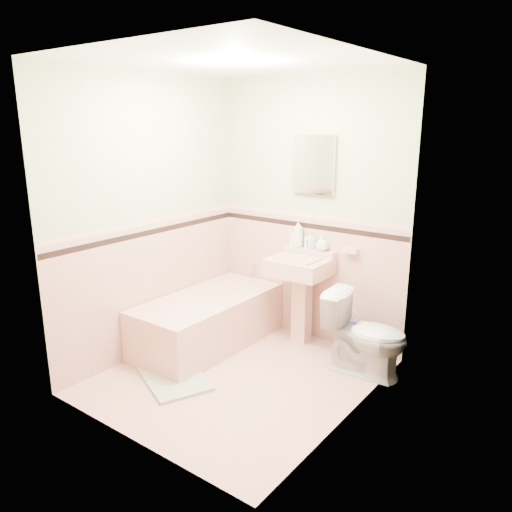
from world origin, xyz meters
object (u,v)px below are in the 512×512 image
Objects in this scene: soap_bottle_left at (298,233)px; soap_bottle_mid at (310,240)px; toilet at (366,334)px; sink at (298,302)px; bucket at (349,338)px; shoe at (169,370)px; medicine_cabinet at (314,164)px; soap_bottle_right at (322,243)px; bathtub at (208,322)px.

soap_bottle_left is 0.14m from soap_bottle_mid.
sink is at bearing 74.38° from toilet.
bucket reaches higher than shoe.
bucket is (0.48, -0.07, -1.57)m from medicine_cabinet.
sink is 0.66m from soap_bottle_left.
toilet is (0.77, -0.37, -1.35)m from medicine_cabinet.
soap_bottle_mid reaches higher than soap_bottle_right.
soap_bottle_right reaches higher than bathtub.
sink is 0.58m from bucket.
sink is 5.12× the size of shoe.
bucket is at bearing -8.38° from medicine_cabinet.
toilet is 4.24× the size of shoe.
toilet is (0.77, -0.34, -0.64)m from soap_bottle_mid.
soap_bottle_mid is at bearing 0.00° from soap_bottle_left.
soap_bottle_mid reaches higher than bathtub.
toilet is at bearing -12.06° from sink.
medicine_cabinet is 3.22× the size of shoe.
soap_bottle_mid is (0.00, 0.18, 0.57)m from sink.
soap_bottle_mid is (0.13, 0.00, -0.05)m from soap_bottle_left.
soap_bottle_left is at bearing 180.00° from soap_bottle_right.
shoe is at bearing -115.13° from soap_bottle_right.
soap_bottle_mid reaches higher than sink.
soap_bottle_left is (0.55, 0.71, 0.82)m from bathtub.
soap_bottle_left is at bearing 176.22° from bucket.
soap_bottle_left is (-0.13, -0.03, -0.66)m from medicine_cabinet.
medicine_cabinet is at bearing 60.45° from toilet.
sink is 0.60m from soap_bottle_mid.
medicine_cabinet is 0.71m from soap_bottle_mid.
soap_bottle_right is 0.92m from bucket.
shoe is at bearing -126.44° from bucket.
shoe is (-0.52, -1.39, -0.93)m from soap_bottle_mid.
shoe is at bearing 125.48° from toilet.
bathtub is 2.13× the size of toilet.
sink is at bearing -126.17° from soap_bottle_right.
bucket is (0.47, -0.04, -0.86)m from soap_bottle_mid.
medicine_cabinet is 0.73m from soap_bottle_right.
bathtub is 1.21m from soap_bottle_left.
soap_bottle_mid is (0.00, -0.03, -0.70)m from medicine_cabinet.
sink is at bearing -90.53° from soap_bottle_mid.
bathtub is 2.80× the size of medicine_cabinet.
medicine_cabinet reaches higher than soap_bottle_right.
medicine_cabinet is 1.60m from toilet.
toilet is (1.45, 0.37, 0.13)m from bathtub.
bucket is 1.58× the size of shoe.
sink is at bearing 37.93° from bathtub.
soap_bottle_left is (-0.13, 0.18, 0.62)m from sink.
bathtub is 1.34m from bucket.
sink is 3.14× the size of soap_bottle_left.
shoe is at bearing -110.12° from medicine_cabinet.
toilet is at bearing 24.69° from shoe.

